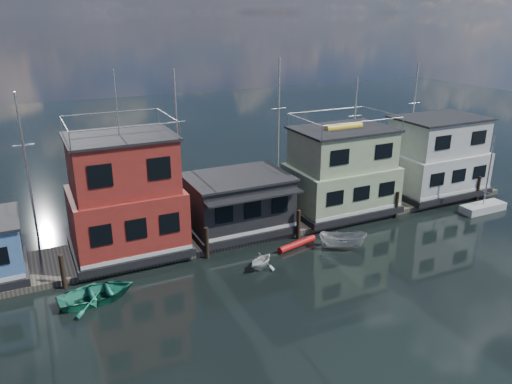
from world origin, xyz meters
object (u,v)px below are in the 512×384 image
houseboat_green (341,172)px  dinghy_teal (97,294)px  houseboat_red (125,197)px  motorboat (343,240)px  houseboat_dark (238,203)px  red_kayak (297,244)px  houseboat_white (436,157)px  dinghy_white (261,260)px  day_sailer (483,207)px

houseboat_green → dinghy_teal: size_ratio=1.96×
houseboat_red → motorboat: (13.47, -5.54, -3.48)m
houseboat_red → houseboat_dark: bearing=-0.1°
houseboat_green → red_kayak: (-6.28, -4.01, -3.31)m
houseboat_white → red_kayak: bearing=-166.2°
houseboat_dark → dinghy_teal: bearing=-155.5°
houseboat_white → houseboat_dark: bearing=-179.9°
dinghy_white → houseboat_dark: bearing=-38.6°
houseboat_green → day_sailer: bearing=-23.8°
motorboat → houseboat_red: bearing=99.6°
houseboat_red → houseboat_dark: (8.00, -0.02, -1.69)m
houseboat_red → houseboat_green: (17.00, 0.00, -0.55)m
houseboat_red → houseboat_green: size_ratio=1.41×
houseboat_red → day_sailer: 28.60m
dinghy_white → dinghy_teal: dinghy_white is taller
houseboat_green → motorboat: houseboat_green is taller
houseboat_dark → day_sailer: size_ratio=1.17×
houseboat_dark → houseboat_red: bearing=179.9°
dinghy_teal → dinghy_white: bearing=-98.9°
dinghy_teal → red_kayak: bearing=-91.4°
dinghy_white → houseboat_green: bearing=-90.1°
houseboat_green → houseboat_dark: bearing=-179.9°
day_sailer → red_kayak: day_sailer is taller
houseboat_red → dinghy_white: size_ratio=5.60×
red_kayak → dinghy_teal: 13.72m
houseboat_red → dinghy_white: (7.12, -5.61, -3.55)m
day_sailer → motorboat: bearing=-177.3°
houseboat_dark → houseboat_green: size_ratio=0.88×
houseboat_white → houseboat_red: bearing=-180.0°
houseboat_dark → houseboat_white: size_ratio=0.88×
motorboat → red_kayak: (-2.75, 1.53, -0.39)m
motorboat → day_sailer: bearing=-55.2°
dinghy_teal → houseboat_red: bearing=-36.1°
houseboat_green → dinghy_white: bearing=-150.4°
dinghy_white → dinghy_teal: (-10.09, 0.60, -0.11)m
dinghy_teal → day_sailer: bearing=-95.2°
houseboat_white → motorboat: 14.91m
houseboat_white → dinghy_teal: bearing=-170.5°
motorboat → dinghy_teal: (-16.44, 0.52, -0.18)m
houseboat_dark → day_sailer: (19.94, -4.80, -2.03)m
houseboat_dark → dinghy_white: size_ratio=3.49×
houseboat_dark → red_kayak: houseboat_dark is taller
houseboat_dark → motorboat: bearing=-45.3°
houseboat_green → red_kayak: 8.16m
motorboat → dinghy_teal: size_ratio=0.76×
houseboat_green → day_sailer: houseboat_green is taller
motorboat → red_kayak: motorboat is taller
houseboat_green → houseboat_white: size_ratio=1.00×
dinghy_teal → houseboat_dark: bearing=-71.1°
houseboat_green → dinghy_teal: 20.82m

